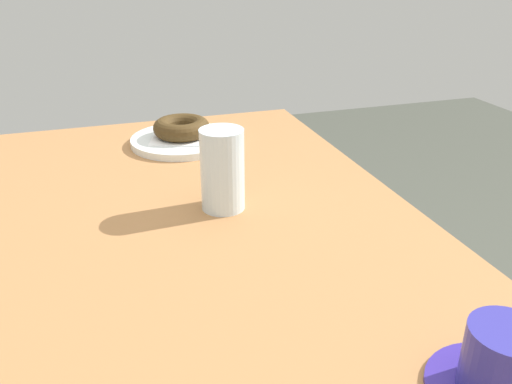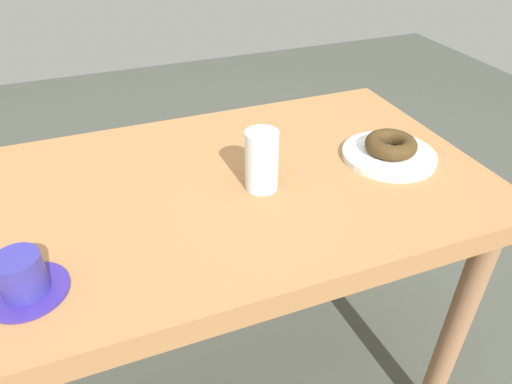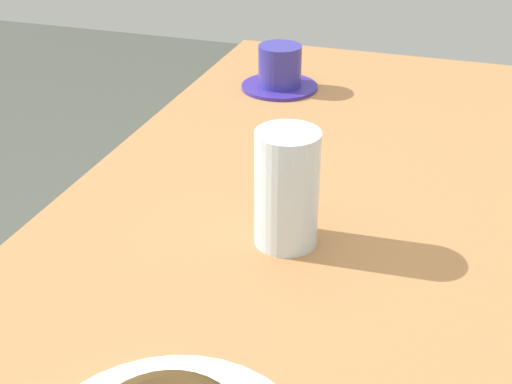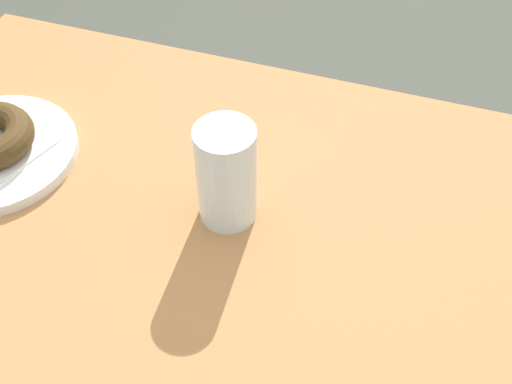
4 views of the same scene
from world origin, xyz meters
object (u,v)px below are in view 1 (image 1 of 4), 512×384
object	(u,v)px
plate_chocolate_ring	(182,140)
water_glass	(222,170)
coffee_cup	(502,366)
donut_chocolate_ring	(182,127)

from	to	relation	value
plate_chocolate_ring	water_glass	bearing A→B (deg)	1.08
plate_chocolate_ring	coffee_cup	distance (m)	0.84
plate_chocolate_ring	donut_chocolate_ring	distance (m)	0.03
plate_chocolate_ring	donut_chocolate_ring	bearing A→B (deg)	90.00
donut_chocolate_ring	coffee_cup	size ratio (longest dim) A/B	0.92
plate_chocolate_ring	water_glass	xyz separation A→B (m)	(0.34, 0.01, 0.06)
donut_chocolate_ring	water_glass	size ratio (longest dim) A/B	0.91
plate_chocolate_ring	water_glass	distance (m)	0.35
donut_chocolate_ring	coffee_cup	bearing A→B (deg)	10.85
water_glass	coffee_cup	size ratio (longest dim) A/B	1.01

